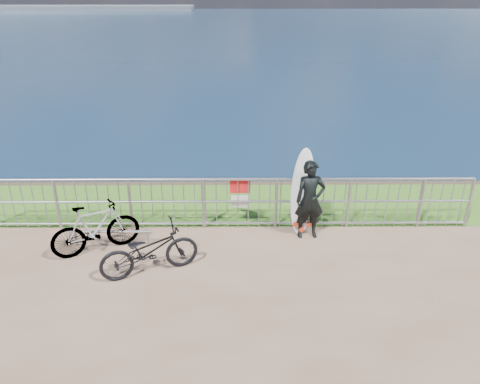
{
  "coord_description": "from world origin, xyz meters",
  "views": [
    {
      "loc": [
        0.19,
        -7.06,
        4.76
      ],
      "look_at": [
        0.25,
        1.2,
        1.0
      ],
      "focal_mm": 35.0,
      "sensor_mm": 36.0,
      "label": 1
    }
  ],
  "objects_px": {
    "bicycle_near": "(149,250)",
    "bicycle_far": "(95,228)",
    "surfboard": "(302,195)",
    "surfer": "(310,200)"
  },
  "relations": [
    {
      "from": "surfboard",
      "to": "bicycle_near",
      "type": "distance_m",
      "value": 3.24
    },
    {
      "from": "bicycle_near",
      "to": "bicycle_far",
      "type": "distance_m",
      "value": 1.35
    },
    {
      "from": "surfer",
      "to": "bicycle_near",
      "type": "relative_size",
      "value": 0.93
    },
    {
      "from": "surfer",
      "to": "bicycle_near",
      "type": "distance_m",
      "value": 3.26
    },
    {
      "from": "bicycle_near",
      "to": "bicycle_far",
      "type": "xyz_separation_m",
      "value": [
        -1.13,
        0.73,
        0.04
      ]
    },
    {
      "from": "surfboard",
      "to": "bicycle_far",
      "type": "xyz_separation_m",
      "value": [
        -3.98,
        -0.77,
        -0.32
      ]
    },
    {
      "from": "bicycle_near",
      "to": "surfer",
      "type": "bearing_deg",
      "value": -88.97
    },
    {
      "from": "surfboard",
      "to": "bicycle_far",
      "type": "height_order",
      "value": "surfboard"
    },
    {
      "from": "surfboard",
      "to": "surfer",
      "type": "bearing_deg",
      "value": -58.59
    },
    {
      "from": "surfer",
      "to": "surfboard",
      "type": "bearing_deg",
      "value": 115.86
    }
  ]
}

